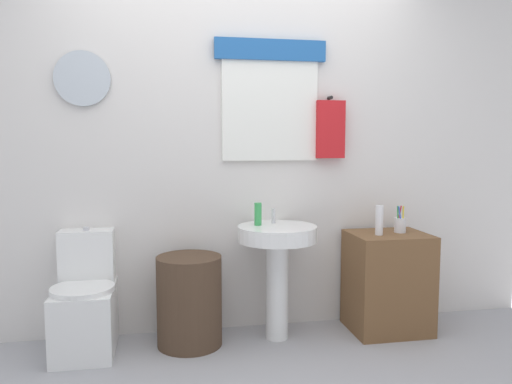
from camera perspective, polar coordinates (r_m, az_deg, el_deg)
back_wall at (r=3.48m, az=-2.32°, el=5.69°), size 4.40×0.18×2.60m
toilet at (r=3.37m, az=-18.95°, el=-12.16°), size 0.38×0.51×0.77m
laundry_hamper at (r=3.31m, az=-7.64°, el=-12.25°), size 0.42×0.42×0.58m
pedestal_sink at (r=3.31m, az=2.45°, el=-7.05°), size 0.52×0.52×0.76m
faucet at (r=3.38m, az=2.00°, el=-2.74°), size 0.03×0.03×0.10m
wooden_cabinet at (r=3.62m, az=14.84°, el=-9.93°), size 0.52×0.44×0.69m
soap_bottle at (r=3.28m, az=0.23°, el=-2.55°), size 0.05×0.05×0.15m
lotion_bottle at (r=3.46m, az=13.95°, el=-3.15°), size 0.05×0.05×0.20m
toothbrush_cup at (r=3.59m, az=16.19°, el=-3.61°), size 0.08×0.08×0.19m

